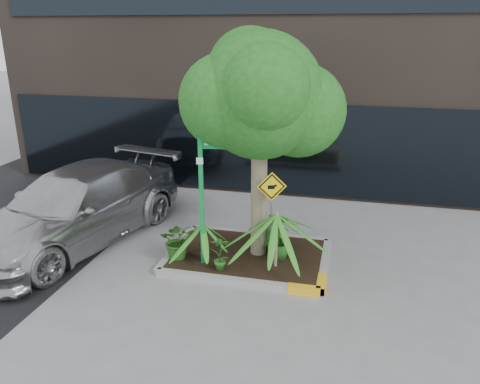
% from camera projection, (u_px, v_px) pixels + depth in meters
% --- Properties ---
extents(ground, '(80.00, 80.00, 0.00)m').
position_uv_depth(ground, '(236.00, 265.00, 9.71)').
color(ground, gray).
rests_on(ground, ground).
extents(planter, '(3.35, 2.36, 0.15)m').
position_uv_depth(planter, '(249.00, 256.00, 9.87)').
color(planter, '#9E9E99').
rests_on(planter, ground).
extents(tree, '(3.14, 2.78, 4.70)m').
position_uv_depth(tree, '(260.00, 96.00, 8.86)').
color(tree, gray).
rests_on(tree, ground).
extents(palm_front, '(1.33, 1.33, 1.48)m').
position_uv_depth(palm_front, '(277.00, 214.00, 9.00)').
color(palm_front, gray).
rests_on(palm_front, ground).
extents(palm_left, '(0.93, 0.93, 1.04)m').
position_uv_depth(palm_left, '(203.00, 225.00, 9.37)').
color(palm_left, gray).
rests_on(palm_left, ground).
extents(palm_back, '(0.82, 0.82, 0.91)m').
position_uv_depth(palm_back, '(274.00, 216.00, 10.02)').
color(palm_back, gray).
rests_on(palm_back, ground).
extents(parked_car, '(3.60, 6.09, 1.66)m').
position_uv_depth(parked_car, '(76.00, 207.00, 10.57)').
color(parked_car, '#B4B3B8').
rests_on(parked_car, ground).
extents(shrub_a, '(0.93, 0.93, 0.80)m').
position_uv_depth(shrub_a, '(178.00, 240.00, 9.56)').
color(shrub_a, '#285A19').
rests_on(shrub_a, planter).
extents(shrub_b, '(0.65, 0.65, 0.87)m').
position_uv_depth(shrub_b, '(279.00, 239.00, 9.53)').
color(shrub_b, '#235C1B').
rests_on(shrub_b, planter).
extents(shrub_c, '(0.44, 0.44, 0.74)m').
position_uv_depth(shrub_c, '(221.00, 253.00, 9.07)').
color(shrub_c, '#2B6820').
rests_on(shrub_c, planter).
extents(shrub_d, '(0.52, 0.52, 0.70)m').
position_uv_depth(shrub_d, '(276.00, 227.00, 10.30)').
color(shrub_d, '#2B631C').
rests_on(shrub_d, planter).
extents(street_sign_post, '(1.00, 0.87, 2.98)m').
position_uv_depth(street_sign_post, '(204.00, 182.00, 9.01)').
color(street_sign_post, '#0D923E').
rests_on(street_sign_post, ground).
extents(cattle_sign, '(0.56, 0.21, 1.90)m').
position_uv_depth(cattle_sign, '(272.00, 202.00, 9.13)').
color(cattle_sign, slate).
rests_on(cattle_sign, ground).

